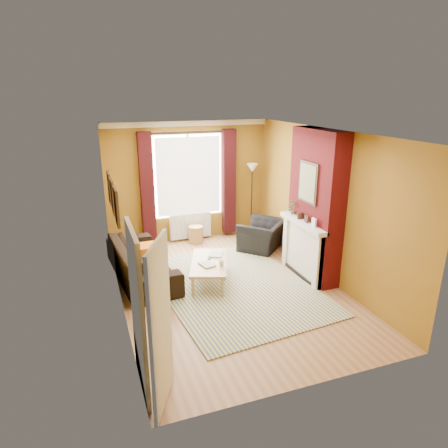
{
  "coord_description": "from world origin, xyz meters",
  "views": [
    {
      "loc": [
        -2.29,
        -6.16,
        3.42
      ],
      "look_at": [
        0.0,
        0.25,
        1.15
      ],
      "focal_mm": 32.0,
      "sensor_mm": 36.0,
      "label": 1
    }
  ],
  "objects_px": {
    "armchair": "(262,235)",
    "coffee_table": "(209,264)",
    "floor_lamp": "(252,180)",
    "wicker_stool": "(196,234)",
    "sofa": "(141,261)"
  },
  "relations": [
    {
      "from": "coffee_table",
      "to": "floor_lamp",
      "type": "xyz_separation_m",
      "value": [
        1.75,
        2.09,
        1.04
      ]
    },
    {
      "from": "sofa",
      "to": "wicker_stool",
      "type": "bearing_deg",
      "value": -51.71
    },
    {
      "from": "armchair",
      "to": "wicker_stool",
      "type": "relative_size",
      "value": 2.43
    },
    {
      "from": "coffee_table",
      "to": "wicker_stool",
      "type": "bearing_deg",
      "value": 100.86
    },
    {
      "from": "sofa",
      "to": "coffee_table",
      "type": "xyz_separation_m",
      "value": [
        1.15,
        -0.66,
        0.04
      ]
    },
    {
      "from": "coffee_table",
      "to": "floor_lamp",
      "type": "relative_size",
      "value": 0.79
    },
    {
      "from": "sofa",
      "to": "wicker_stool",
      "type": "xyz_separation_m",
      "value": [
        1.48,
        1.42,
        -0.14
      ]
    },
    {
      "from": "armchair",
      "to": "floor_lamp",
      "type": "bearing_deg",
      "value": -140.76
    },
    {
      "from": "coffee_table",
      "to": "wicker_stool",
      "type": "distance_m",
      "value": 2.12
    },
    {
      "from": "wicker_stool",
      "to": "floor_lamp",
      "type": "relative_size",
      "value": 0.23
    },
    {
      "from": "sofa",
      "to": "coffee_table",
      "type": "bearing_deg",
      "value": -125.57
    },
    {
      "from": "sofa",
      "to": "wicker_stool",
      "type": "height_order",
      "value": "sofa"
    },
    {
      "from": "armchair",
      "to": "wicker_stool",
      "type": "bearing_deg",
      "value": -77.58
    },
    {
      "from": "armchair",
      "to": "coffee_table",
      "type": "relative_size",
      "value": 0.7
    },
    {
      "from": "floor_lamp",
      "to": "wicker_stool",
      "type": "bearing_deg",
      "value": 180.0
    }
  ]
}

